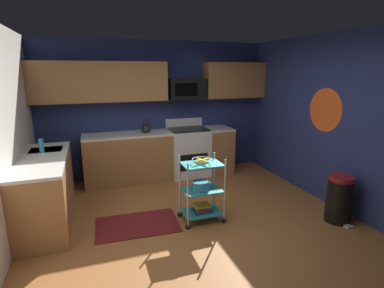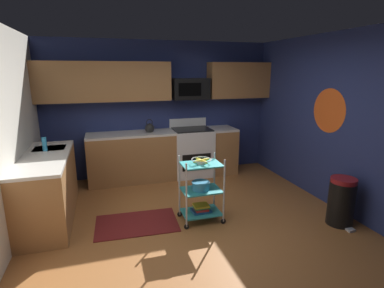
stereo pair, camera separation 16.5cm
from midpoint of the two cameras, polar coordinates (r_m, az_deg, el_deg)
The scene contains 16 objects.
floor at distance 4.14m, azimuth 2.31°, elevation -16.12°, with size 4.40×4.80×0.04m, color #995B2D.
wall_back at distance 5.99m, azimuth -5.21°, elevation 6.60°, with size 4.52×0.06×2.60m, color navy.
wall_right at distance 4.87m, azimuth 28.17°, elevation 3.35°, with size 0.06×4.80×2.60m, color navy.
wall_flower_decal at distance 5.07m, azimuth 25.41°, elevation 5.73°, with size 0.67×0.67×0.00m, color #E5591E.
counter_run at distance 5.30m, azimuth -11.13°, elevation -3.85°, with size 3.63×2.37×0.92m.
oven_range at distance 5.97m, azimuth 0.74°, elevation -1.41°, with size 0.76×0.65×1.10m.
upper_cabinets at distance 5.73m, azimuth -6.15°, elevation 11.77°, with size 4.40×0.33×0.70m.
microwave at distance 5.87m, azimuth 0.46°, elevation 10.43°, with size 0.70×0.39×0.40m.
rolling_cart at distance 4.17m, azimuth 2.90°, elevation -8.71°, with size 0.59×0.39×0.91m.
fruit_bowl at distance 4.02m, azimuth 2.97°, elevation -3.14°, with size 0.27×0.27×0.07m.
mixing_bowl_large at distance 4.14m, azimuth 2.83°, elevation -7.87°, with size 0.25×0.25×0.11m.
book_stack at distance 4.28m, azimuth 2.85°, elevation -12.11°, with size 0.27×0.20×0.11m.
kettle at distance 5.66m, azimuth -7.22°, elevation 3.02°, with size 0.21×0.18×0.26m.
dish_soap_bottle at distance 4.75m, azimuth -25.32°, elevation -0.03°, with size 0.06×0.06×0.20m, color #2D8CBF.
trash_can at distance 4.62m, azimuth 27.43°, elevation -9.67°, with size 0.34×0.42×0.66m.
floor_rug at distance 4.31m, azimuth -9.33°, elevation -14.67°, with size 1.10×0.70×0.01m, color maroon.
Camera 2 is at (-1.11, -3.41, 2.05)m, focal length 28.08 mm.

